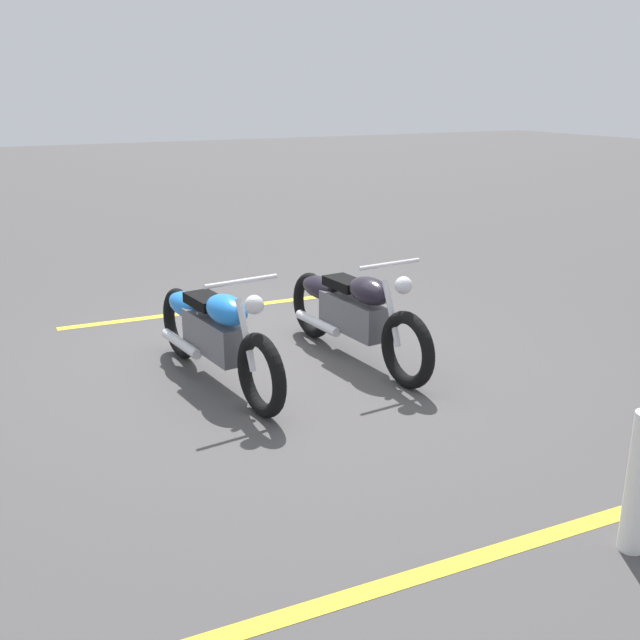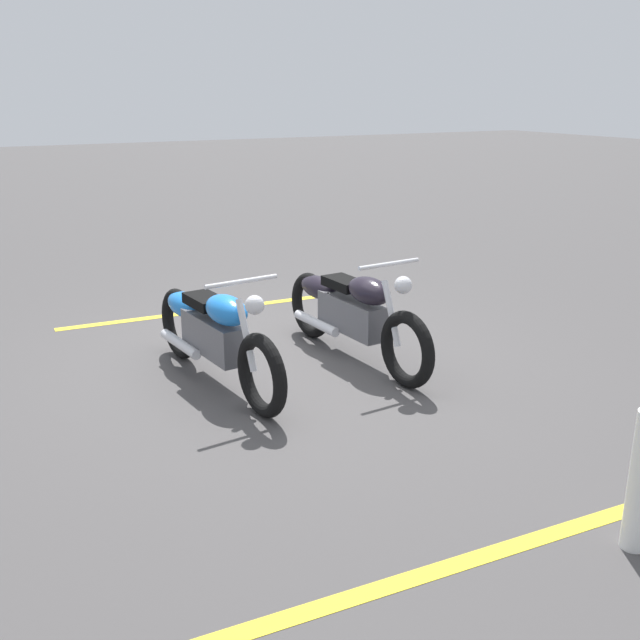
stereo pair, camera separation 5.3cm
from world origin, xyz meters
TOP-DOWN VIEW (x-y plane):
  - ground_plane at (0.00, 0.00)m, footprint 60.00×60.00m
  - motorcycle_bright_foreground at (0.13, -0.68)m, footprint 2.23×0.63m
  - motorcycle_dark_foreground at (0.17, 0.67)m, footprint 2.23×0.62m
  - parking_stripe_near at (-1.93, -0.09)m, footprint 0.28×3.20m
  - parking_stripe_mid at (3.17, -0.63)m, footprint 0.28×3.20m

SIDE VIEW (x-z plane):
  - ground_plane at x=0.00m, z-range 0.00..0.00m
  - parking_stripe_near at x=-1.93m, z-range 0.00..0.01m
  - parking_stripe_mid at x=3.17m, z-range 0.00..0.01m
  - motorcycle_bright_foreground at x=0.13m, z-range -0.06..0.98m
  - motorcycle_dark_foreground at x=0.17m, z-range -0.06..0.98m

